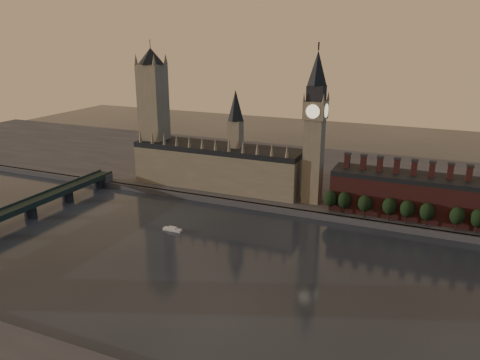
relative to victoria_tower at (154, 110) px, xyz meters
The scene contains 16 objects.
ground 176.40m from the victoria_tower, 43.78° to the right, with size 900.00×900.00×0.00m, color black.
north_bank 147.08m from the victoria_tower, 27.72° to the left, with size 900.00×182.00×4.00m.
palace_of_westminster 67.03m from the victoria_tower, ahead, with size 130.00×30.30×74.00m.
victoria_tower is the anchor object (origin of this frame).
big_ben 130.12m from the victoria_tower, ahead, with size 15.00×15.00×107.00m.
chimney_block 204.27m from the victoria_tower, ahead, with size 110.00×25.00×37.00m.
embankment_tree_0 154.88m from the victoria_tower, ahead, with size 8.60×8.60×14.88m.
embankment_tree_1 163.17m from the victoria_tower, ahead, with size 8.60×8.60×14.88m.
embankment_tree_2 176.02m from the victoria_tower, ahead, with size 8.60×8.60×14.88m.
embankment_tree_3 190.21m from the victoria_tower, ahead, with size 8.60×8.60×14.88m.
embankment_tree_4 200.39m from the victoria_tower, ahead, with size 8.60×8.60×14.88m.
embankment_tree_5 211.41m from the victoria_tower, ahead, with size 8.60×8.60×14.88m.
embankment_tree_6 227.72m from the victoria_tower, ahead, with size 8.60×8.60×14.88m.
embankment_tree_7 238.32m from the victoria_tower, ahead, with size 8.60×8.60×14.88m.
westminster_bridge 133.21m from the victoria_tower, 106.56° to the right, with size 14.00×200.00×11.55m.
river_boat 117.08m from the victoria_tower, 51.88° to the right, with size 12.15×3.63×2.42m.
Camera 1 is at (86.58, -192.06, 115.77)m, focal length 35.00 mm.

